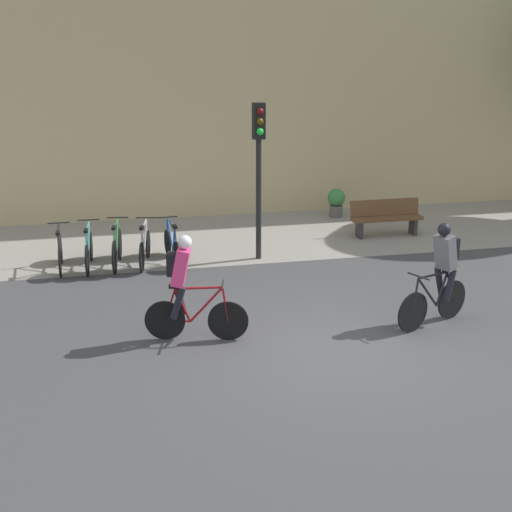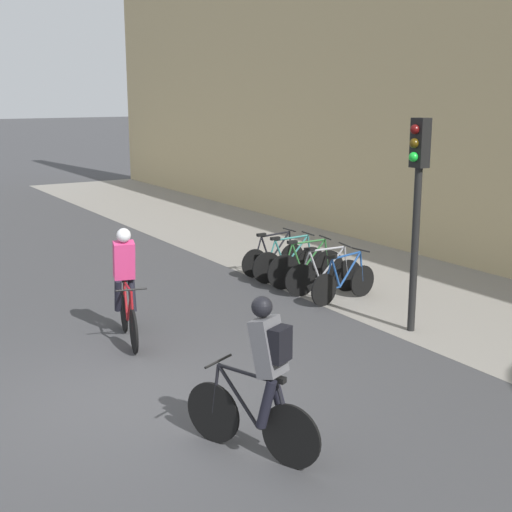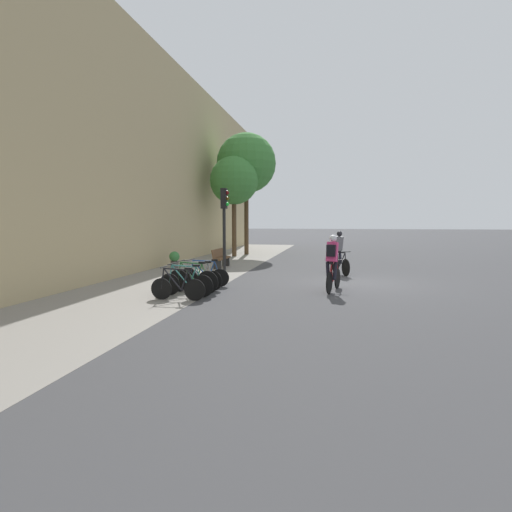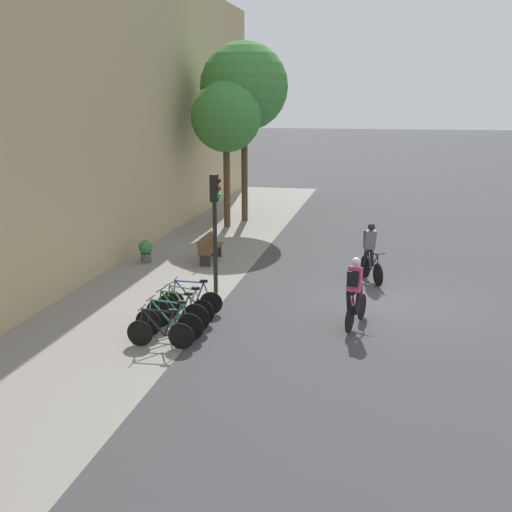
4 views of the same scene
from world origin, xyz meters
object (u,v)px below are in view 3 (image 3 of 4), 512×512
at_px(bench, 221,258).
at_px(potted_plant, 174,259).
at_px(cyclist_grey, 339,251).
at_px(parked_bike_2, 193,279).
at_px(parked_bike_0, 178,287).
at_px(parked_bike_3, 199,278).
at_px(parked_bike_4, 205,275).
at_px(traffic_light_pole, 224,216).
at_px(cyclist_pink, 332,262).
at_px(parked_bike_1, 186,283).

xyz_separation_m(bench, potted_plant, (-0.60, 2.08, -0.04)).
bearing_deg(cyclist_grey, parked_bike_2, 140.34).
distance_m(parked_bike_0, parked_bike_3, 1.77).
bearing_deg(parked_bike_0, parked_bike_2, 0.06).
height_order(cyclist_grey, parked_bike_0, cyclist_grey).
xyz_separation_m(cyclist_grey, parked_bike_2, (-5.31, 4.41, -0.53)).
height_order(parked_bike_2, parked_bike_4, parked_bike_2).
xyz_separation_m(parked_bike_3, traffic_light_pole, (2.50, -0.13, 1.99)).
relative_size(cyclist_pink, parked_bike_2, 1.05).
height_order(traffic_light_pole, bench, traffic_light_pole).
xyz_separation_m(cyclist_pink, parked_bike_4, (0.21, 4.18, -0.57)).
distance_m(bench, potted_plant, 2.16).
bearing_deg(parked_bike_0, potted_plant, 23.61).
bearing_deg(cyclist_pink, parked_bike_2, 103.09).
height_order(cyclist_grey, parked_bike_4, cyclist_grey).
bearing_deg(cyclist_pink, parked_bike_4, 87.08).
xyz_separation_m(cyclist_pink, potted_plant, (5.01, 7.31, -0.51)).
relative_size(cyclist_pink, potted_plant, 2.27).
distance_m(parked_bike_0, potted_plant, 7.82).
bearing_deg(parked_bike_2, bench, 9.11).
height_order(parked_bike_4, traffic_light_pole, traffic_light_pole).
height_order(parked_bike_2, bench, parked_bike_2).
distance_m(parked_bike_4, traffic_light_pole, 2.76).
distance_m(cyclist_grey, bench, 5.63).
relative_size(parked_bike_0, potted_plant, 2.02).
xyz_separation_m(parked_bike_0, traffic_light_pole, (4.27, -0.13, 2.00)).
height_order(parked_bike_0, parked_bike_1, parked_bike_1).
relative_size(cyclist_grey, parked_bike_1, 1.05).
relative_size(parked_bike_0, bench, 0.89).
bearing_deg(bench, cyclist_pink, -136.96).
height_order(parked_bike_2, potted_plant, parked_bike_2).
xyz_separation_m(parked_bike_1, traffic_light_pole, (3.68, -0.13, 1.98)).
xyz_separation_m(cyclist_pink, parked_bike_2, (-0.97, 4.18, -0.53)).
height_order(parked_bike_1, parked_bike_4, parked_bike_1).
xyz_separation_m(parked_bike_1, parked_bike_4, (1.78, -0.00, -0.02)).
bearing_deg(traffic_light_pole, parked_bike_4, 176.01).
distance_m(cyclist_pink, potted_plant, 8.88).
bearing_deg(traffic_light_pole, parked_bike_2, 177.51).
bearing_deg(parked_bike_3, cyclist_pink, -84.79).
bearing_deg(parked_bike_3, bench, 10.01).
height_order(parked_bike_1, bench, parked_bike_1).
distance_m(parked_bike_4, potted_plant, 5.73).
height_order(parked_bike_0, potted_plant, parked_bike_0).
relative_size(cyclist_pink, parked_bike_3, 1.10).
bearing_deg(parked_bike_1, traffic_light_pole, -2.07).
bearing_deg(bench, traffic_light_pole, -161.18).
relative_size(parked_bike_0, parked_bike_2, 0.94).
bearing_deg(bench, parked_bike_3, -169.99).
relative_size(parked_bike_2, traffic_light_pole, 0.49).
bearing_deg(parked_bike_2, traffic_light_pole, -2.49).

